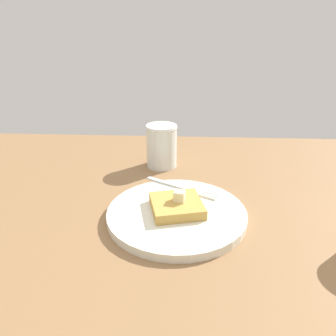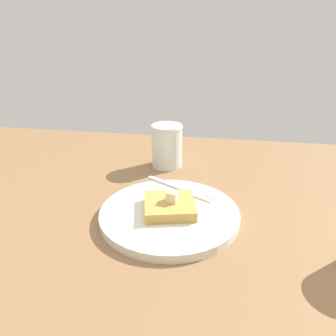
% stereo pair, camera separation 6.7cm
% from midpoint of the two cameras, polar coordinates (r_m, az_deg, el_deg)
% --- Properties ---
extents(table_surface, '(1.14, 1.14, 0.03)m').
position_cam_midpoint_polar(table_surface, '(0.52, -9.43, -15.96)').
color(table_surface, olive).
rests_on(table_surface, ground).
extents(plate, '(0.25, 0.25, 0.02)m').
position_cam_midpoint_polar(plate, '(0.58, 3.57, -8.02)').
color(plate, silver).
rests_on(plate, table_surface).
extents(toast_slice_center, '(0.10, 0.10, 0.02)m').
position_cam_midpoint_polar(toast_slice_center, '(0.57, 3.61, -6.72)').
color(toast_slice_center, gold).
rests_on(toast_slice_center, plate).
extents(butter_pat_primary, '(0.02, 0.02, 0.02)m').
position_cam_midpoint_polar(butter_pat_primary, '(0.57, 4.14, -5.05)').
color(butter_pat_primary, beige).
rests_on(butter_pat_primary, toast_slice_center).
extents(fork, '(0.15, 0.09, 0.00)m').
position_cam_midpoint_polar(fork, '(0.65, 5.64, -3.82)').
color(fork, silver).
rests_on(fork, plate).
extents(syrup_jar, '(0.07, 0.07, 0.10)m').
position_cam_midpoint_polar(syrup_jar, '(0.77, 2.28, 3.60)').
color(syrup_jar, '#351C0A').
rests_on(syrup_jar, table_surface).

